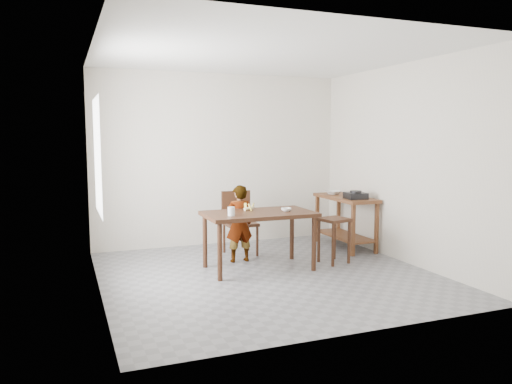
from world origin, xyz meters
name	(u,v)px	position (x,y,z in m)	size (l,w,h in m)	color
floor	(268,276)	(0.00, 0.00, -0.02)	(4.00, 4.00, 0.04)	slate
ceiling	(268,52)	(0.00, 0.00, 2.72)	(4.00, 4.00, 0.04)	white
wall_back	(219,160)	(0.00, 2.02, 1.35)	(4.00, 0.04, 2.70)	silver
wall_front	(360,181)	(0.00, -2.02, 1.35)	(4.00, 0.04, 2.70)	silver
wall_left	(94,171)	(-2.02, 0.00, 1.35)	(0.04, 4.00, 2.70)	silver
wall_right	(404,164)	(2.02, 0.00, 1.35)	(0.04, 4.00, 2.70)	silver
window_pane	(97,156)	(-1.97, 0.20, 1.50)	(0.02, 1.10, 1.30)	white
dining_table	(259,241)	(0.00, 0.30, 0.38)	(1.40, 0.80, 0.75)	#361D10
prep_counter	(345,222)	(1.72, 1.00, 0.40)	(0.50, 1.20, 0.80)	#59321B
child	(239,224)	(-0.11, 0.76, 0.53)	(0.39, 0.25, 1.06)	silver
dining_chair	(240,223)	(0.05, 1.15, 0.46)	(0.44, 0.44, 0.92)	#361D10
stool	(334,240)	(1.07, 0.23, 0.31)	(0.35, 0.35, 0.62)	#361D10
glass_tumbler	(231,211)	(-0.42, 0.15, 0.80)	(0.09, 0.09, 0.11)	silver
small_bowl	(286,210)	(0.36, 0.24, 0.77)	(0.14, 0.14, 0.04)	silver
banana	(249,208)	(-0.06, 0.49, 0.78)	(0.19, 0.13, 0.07)	gold
serving_bowl	(333,193)	(1.67, 1.29, 0.83)	(0.24, 0.24, 0.06)	silver
gas_burner	(356,196)	(1.69, 0.67, 0.85)	(0.28, 0.28, 0.09)	black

